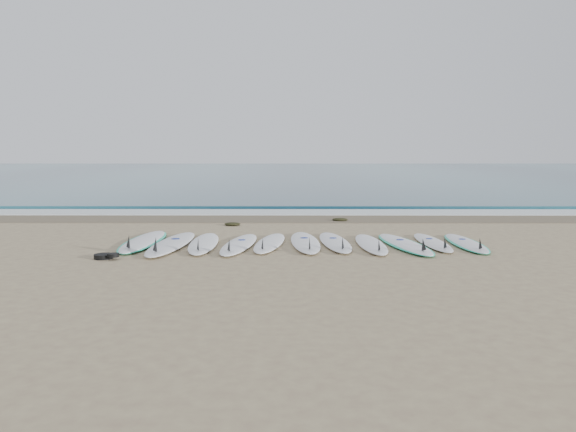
{
  "coord_description": "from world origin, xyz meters",
  "views": [
    {
      "loc": [
        -0.27,
        -10.95,
        1.89
      ],
      "look_at": [
        -0.32,
        1.44,
        0.4
      ],
      "focal_mm": 35.0,
      "sensor_mm": 36.0,
      "label": 1
    }
  ],
  "objects_px": {
    "surfboard_0": "(143,241)",
    "leash_coil": "(106,256)",
    "surfboard_5": "(305,242)",
    "surfboard_10": "(466,243)"
  },
  "relations": [
    {
      "from": "surfboard_10",
      "to": "surfboard_0",
      "type": "bearing_deg",
      "value": 179.15
    },
    {
      "from": "surfboard_5",
      "to": "surfboard_10",
      "type": "bearing_deg",
      "value": -3.46
    },
    {
      "from": "surfboard_0",
      "to": "leash_coil",
      "type": "xyz_separation_m",
      "value": [
        -0.24,
        -1.55,
        -0.0
      ]
    },
    {
      "from": "surfboard_0",
      "to": "leash_coil",
      "type": "relative_size",
      "value": 6.06
    },
    {
      "from": "surfboard_10",
      "to": "leash_coil",
      "type": "bearing_deg",
      "value": -167.61
    },
    {
      "from": "surfboard_0",
      "to": "surfboard_5",
      "type": "height_order",
      "value": "surfboard_0"
    },
    {
      "from": "surfboard_5",
      "to": "surfboard_10",
      "type": "relative_size",
      "value": 1.13
    },
    {
      "from": "leash_coil",
      "to": "surfboard_10",
      "type": "bearing_deg",
      "value": 11.91
    },
    {
      "from": "surfboard_0",
      "to": "surfboard_10",
      "type": "distance_m",
      "value": 6.42
    },
    {
      "from": "surfboard_10",
      "to": "leash_coil",
      "type": "distance_m",
      "value": 6.8
    }
  ]
}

